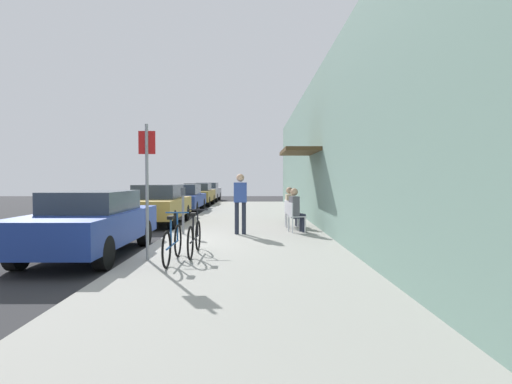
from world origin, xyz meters
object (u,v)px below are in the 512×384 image
Objects in this scene: street_sign at (147,181)px; seated_patron_2 at (291,205)px; bicycle_0 at (173,243)px; seated_patron_0 at (296,208)px; pedestrian_standing at (240,199)px; parked_car_4 at (207,191)px; parked_car_0 at (91,222)px; cafe_chair_0 at (294,215)px; cafe_chair_1 at (291,212)px; bicycle_1 at (194,237)px; parked_car_2 at (183,198)px; cafe_chair_2 at (289,211)px; parking_meter at (183,207)px; parked_car_3 at (198,194)px; parked_car_1 at (158,204)px.

street_sign is 2.02× the size of seated_patron_2.
seated_patron_0 is (2.76, 4.25, 0.34)m from bicycle_0.
bicycle_0 is at bearing -23.08° from street_sign.
street_sign is 3.99m from pedestrian_standing.
bicycle_0 is (2.03, -23.32, -0.26)m from parked_car_4.
parked_car_4 is (0.00, 22.06, 0.00)m from parked_car_0.
cafe_chair_0 is 0.99m from cafe_chair_1.
seated_patron_0 is at bearing 50.78° from street_sign.
street_sign is 1.51m from bicycle_1.
parked_car_2 is at bearing 119.14° from cafe_chair_0.
parked_car_0 is 2.40m from bicycle_1.
cafe_chair_1 is 0.53m from cafe_chair_2.
bicycle_1 is (0.30, 0.72, 0.00)m from bicycle_0.
cafe_chair_1 is (3.18, 1.39, -0.26)m from parking_meter.
parked_car_2 reaches higher than parked_car_0.
parked_car_0 is at bearing -120.88° from parking_meter.
parked_car_3 is at bearing 97.65° from bicycle_1.
parked_car_2 is at bearing 124.55° from seated_patron_2.
parked_car_1 is 5.33m from parked_car_2.
parked_car_4 is at bearing 95.88° from bicycle_1.
street_sign is at bearing -128.81° from cafe_chair_0.
bicycle_0 reaches higher than cafe_chair_1.
bicycle_0 is (0.53, -0.22, -1.16)m from street_sign.
parked_car_1 reaches higher than bicycle_0.
bicycle_1 is 1.97× the size of cafe_chair_1.
pedestrian_standing reaches higher than parking_meter.
parked_car_2 is 5.06× the size of cafe_chair_0.
cafe_chair_0 is at bearing 7.03° from parking_meter.
cafe_chair_1 is at bearing 40.09° from parked_car_0.
street_sign is 5.26m from seated_patron_0.
parking_meter is 1.02× the size of seated_patron_2.
seated_patron_0 is (4.79, 3.00, 0.08)m from parked_car_0.
seated_patron_2 reaches higher than cafe_chair_1.
pedestrian_standing is at bearing 74.83° from bicycle_1.
bicycle_0 is 5.89m from cafe_chair_1.
street_sign reaches higher than parked_car_3.
parked_car_2 is 9.46m from pedestrian_standing.
parked_car_0 is 1.00× the size of parked_car_1.
parked_car_2 is 1.00× the size of parked_car_3.
parked_car_4 is at bearing 105.06° from cafe_chair_2.
parked_car_0 is at bearing 145.57° from street_sign.
parking_meter reaches higher than parked_car_4.
cafe_chair_0 is at bearing -76.09° from parked_car_4.
parked_car_0 is 3.41× the size of seated_patron_0.
parked_car_2 is at bearing -90.00° from parked_car_3.
parked_car_1 is 10.67m from parked_car_3.
cafe_chair_1 is 0.57m from seated_patron_2.
cafe_chair_2 is 0.20m from seated_patron_2.
bicycle_1 is at bearing 67.35° from bicycle_0.
parked_car_1 is 3.33× the size of parking_meter.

